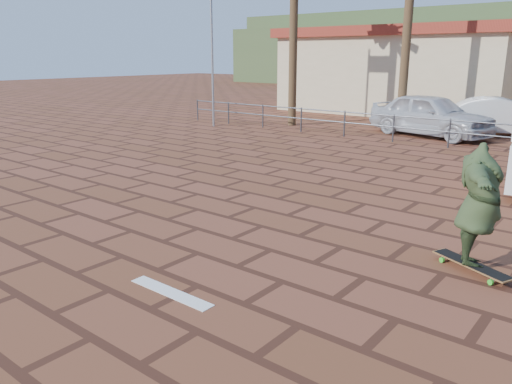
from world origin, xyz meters
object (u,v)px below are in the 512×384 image
Objects in this scene: longboard at (472,265)px; car_white at (502,117)px; car_silver at (431,115)px; skateboarder at (479,205)px.

longboard is 14.36m from car_white.
longboard is 13.23m from car_silver.
car_silver is at bearing 137.32° from longboard.
car_silver is at bearing 109.43° from car_white.
skateboarder is 14.35m from car_white.
longboard is 0.92m from skateboarder.
car_silver is (-5.08, 12.19, -0.19)m from skateboarder.
skateboarder reaches higher than longboard.
car_white is (2.14, 1.85, -0.08)m from car_silver.
skateboarder is 0.45× the size of car_silver.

